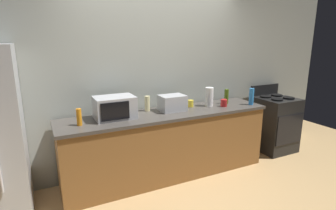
# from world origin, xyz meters

# --- Properties ---
(ground_plane) EXTENTS (8.00, 8.00, 0.00)m
(ground_plane) POSITION_xyz_m (0.00, 0.00, 0.00)
(ground_plane) COLOR tan
(back_wall) EXTENTS (6.40, 0.10, 2.70)m
(back_wall) POSITION_xyz_m (0.00, 0.81, 1.35)
(back_wall) COLOR #9EA399
(back_wall) RESTS_ON ground_plane
(counter_run) EXTENTS (2.84, 0.64, 0.90)m
(counter_run) POSITION_xyz_m (0.00, 0.40, 0.45)
(counter_run) COLOR brown
(counter_run) RESTS_ON ground_plane
(stove_range) EXTENTS (0.60, 0.61, 1.08)m
(stove_range) POSITION_xyz_m (2.00, 0.40, 0.46)
(stove_range) COLOR black
(stove_range) RESTS_ON ground_plane
(microwave) EXTENTS (0.48, 0.35, 0.27)m
(microwave) POSITION_xyz_m (-0.70, 0.45, 1.04)
(microwave) COLOR #B7BABF
(microwave) RESTS_ON counter_run
(toaster_oven) EXTENTS (0.34, 0.26, 0.21)m
(toaster_oven) POSITION_xyz_m (0.09, 0.46, 1.01)
(toaster_oven) COLOR #B7BABF
(toaster_oven) RESTS_ON counter_run
(paper_towel_roll) EXTENTS (0.12, 0.12, 0.27)m
(paper_towel_roll) POSITION_xyz_m (0.68, 0.45, 1.04)
(paper_towel_roll) COLOR white
(paper_towel_roll) RESTS_ON counter_run
(bottle_spray_cleaner) EXTENTS (0.07, 0.07, 0.24)m
(bottle_spray_cleaner) POSITION_xyz_m (1.29, 0.24, 1.02)
(bottle_spray_cleaner) COLOR #338CE5
(bottle_spray_cleaner) RESTS_ON counter_run
(bottle_olive_oil) EXTENTS (0.06, 0.06, 0.22)m
(bottle_olive_oil) POSITION_xyz_m (1.00, 0.45, 1.01)
(bottle_olive_oil) COLOR #4C6B19
(bottle_olive_oil) RESTS_ON counter_run
(bottle_dish_soap) EXTENTS (0.06, 0.06, 0.19)m
(bottle_dish_soap) POSITION_xyz_m (-1.13, 0.35, 1.00)
(bottle_dish_soap) COLOR orange
(bottle_dish_soap) RESTS_ON counter_run
(bottle_hand_soap) EXTENTS (0.07, 0.07, 0.20)m
(bottle_hand_soap) POSITION_xyz_m (-0.22, 0.59, 1.00)
(bottle_hand_soap) COLOR beige
(bottle_hand_soap) RESTS_ON counter_run
(mug_red) EXTENTS (0.09, 0.09, 0.10)m
(mug_red) POSITION_xyz_m (0.86, 0.33, 0.95)
(mug_red) COLOR red
(mug_red) RESTS_ON counter_run
(mug_yellow) EXTENTS (0.08, 0.08, 0.10)m
(mug_yellow) POSITION_xyz_m (0.42, 0.53, 0.95)
(mug_yellow) COLOR yellow
(mug_yellow) RESTS_ON counter_run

